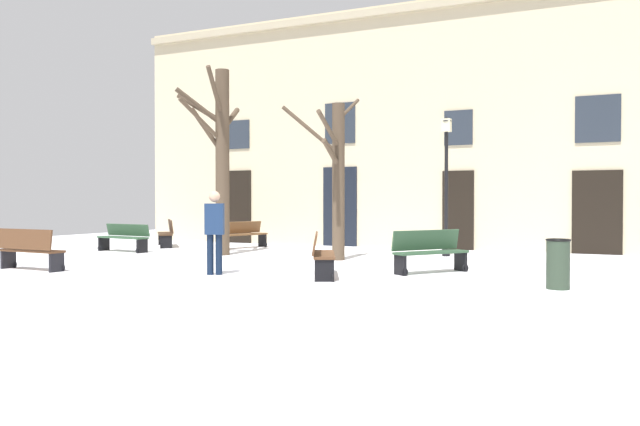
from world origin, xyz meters
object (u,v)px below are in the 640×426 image
(bench_facing_shops, at_px, (321,254))
(bench_back_to_back_left, at_px, (29,249))
(streetlamp, at_px, (446,171))
(litter_bin, at_px, (558,264))
(bench_near_center_tree, at_px, (430,251))
(tree_left_of_center, at_px, (220,153))
(bench_back_to_back_right, at_px, (167,233))
(tree_center, at_px, (337,175))
(bench_far_corner, at_px, (243,234))
(bench_near_lamp, at_px, (124,237))
(person_by_shop_door, at_px, (214,228))

(bench_facing_shops, relative_size, bench_back_to_back_left, 1.04)
(streetlamp, relative_size, litter_bin, 4.44)
(streetlamp, bearing_deg, bench_near_center_tree, -81.69)
(tree_left_of_center, relative_size, bench_back_to_back_right, 3.10)
(tree_center, distance_m, tree_left_of_center, 3.68)
(bench_near_center_tree, height_order, bench_far_corner, bench_near_center_tree)
(litter_bin, bearing_deg, tree_center, 149.33)
(bench_near_lamp, height_order, bench_back_to_back_right, bench_back_to_back_right)
(bench_back_to_back_right, xyz_separation_m, bench_back_to_back_left, (1.88, -7.14, 0.00))
(tree_center, relative_size, litter_bin, 4.99)
(bench_back_to_back_right, bearing_deg, streetlamp, 50.36)
(tree_center, bearing_deg, streetlamp, 45.61)
(tree_center, xyz_separation_m, bench_back_to_back_left, (-5.26, -5.00, -1.73))
(litter_bin, bearing_deg, streetlamp, 120.02)
(bench_facing_shops, bearing_deg, bench_far_corner, 18.29)
(bench_near_lamp, xyz_separation_m, bench_back_to_back_right, (-0.19, 2.28, 0.03))
(bench_facing_shops, xyz_separation_m, person_by_shop_door, (-2.13, -0.66, 0.51))
(streetlamp, height_order, bench_near_center_tree, streetlamp)
(bench_back_to_back_left, bearing_deg, bench_far_corner, -92.90)
(tree_center, height_order, streetlamp, tree_center)
(bench_back_to_back_left, height_order, bench_far_corner, bench_back_to_back_left)
(tree_center, relative_size, bench_near_center_tree, 2.62)
(tree_center, height_order, bench_back_to_back_right, tree_center)
(litter_bin, bearing_deg, tree_left_of_center, 159.84)
(tree_left_of_center, bearing_deg, bench_back_to_back_left, -107.96)
(tree_left_of_center, distance_m, bench_near_center_tree, 7.20)
(tree_center, relative_size, streetlamp, 1.12)
(bench_near_center_tree, bearing_deg, bench_back_to_back_right, 105.47)
(bench_back_to_back_right, distance_m, bench_back_to_back_left, 7.38)
(tree_left_of_center, bearing_deg, person_by_shop_door, -57.93)
(streetlamp, distance_m, bench_facing_shops, 6.12)
(tree_left_of_center, distance_m, litter_bin, 10.08)
(tree_center, height_order, person_by_shop_door, tree_center)
(bench_near_center_tree, bearing_deg, bench_back_to_back_left, 148.27)
(tree_center, bearing_deg, bench_back_to_back_left, -136.45)
(bench_far_corner, bearing_deg, bench_near_center_tree, -103.33)
(bench_back_to_back_right, relative_size, bench_back_to_back_left, 0.96)
(tree_center, bearing_deg, bench_near_lamp, -178.82)
(bench_near_lamp, bearing_deg, litter_bin, -6.41)
(tree_left_of_center, height_order, bench_facing_shops, tree_left_of_center)
(bench_near_center_tree, xyz_separation_m, bench_far_corner, (-7.37, 4.44, -0.01))
(tree_left_of_center, distance_m, bench_back_to_back_left, 5.85)
(tree_center, height_order, litter_bin, tree_center)
(tree_left_of_center, xyz_separation_m, person_by_shop_door, (2.55, -4.07, -1.92))
(bench_back_to_back_right, height_order, person_by_shop_door, person_by_shop_door)
(bench_far_corner, bearing_deg, litter_bin, -102.91)
(tree_left_of_center, relative_size, bench_far_corner, 2.89)
(bench_near_lamp, distance_m, bench_back_to_back_right, 2.29)
(bench_back_to_back_right, xyz_separation_m, bench_near_center_tree, (10.04, -3.93, 0.00))
(bench_facing_shops, relative_size, bench_near_center_tree, 1.10)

